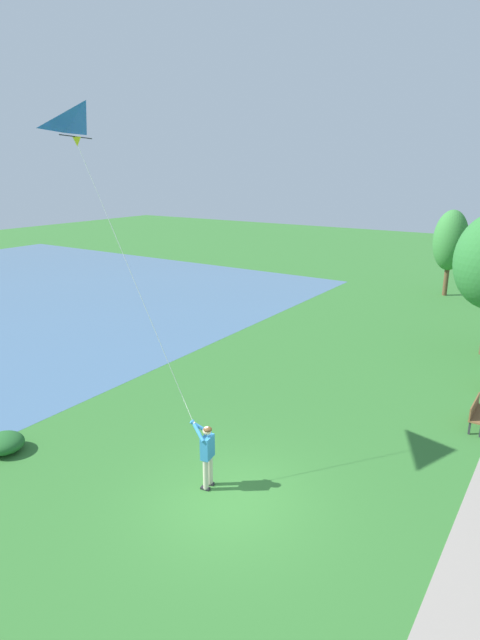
# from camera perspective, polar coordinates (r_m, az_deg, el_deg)

# --- Properties ---
(ground_plane) EXTENTS (120.00, 120.00, 0.00)m
(ground_plane) POSITION_cam_1_polar(r_m,az_deg,el_deg) (13.48, -1.29, -19.37)
(ground_plane) COLOR #33702D
(person_kite_flyer) EXTENTS (0.62, 0.52, 1.83)m
(person_kite_flyer) POSITION_cam_1_polar(r_m,az_deg,el_deg) (13.39, -3.72, -14.32)
(person_kite_flyer) COLOR #232328
(person_kite_flyer) RESTS_ON ground
(flying_kite) EXTENTS (3.29, 1.82, 7.58)m
(flying_kite) POSITION_cam_1_polar(r_m,az_deg,el_deg) (13.32, -16.63, 20.00)
(flying_kite) COLOR blue
(park_bench_near_walkway) EXTENTS (0.45, 1.50, 0.88)m
(park_bench_near_walkway) POSITION_cam_1_polar(r_m,az_deg,el_deg) (18.13, 24.94, -9.23)
(park_bench_near_walkway) COLOR brown
(park_bench_near_walkway) RESTS_ON ground
(tree_treeline_right) EXTENTS (2.11, 2.40, 5.49)m
(tree_treeline_right) POSITION_cam_1_polar(r_m,az_deg,el_deg) (35.46, 22.36, 8.16)
(tree_treeline_right) COLOR brown
(tree_treeline_right) RESTS_ON ground
(lakeside_shrub) EXTENTS (1.18, 1.10, 0.54)m
(lakeside_shrub) POSITION_cam_1_polar(r_m,az_deg,el_deg) (16.72, -24.75, -12.31)
(lakeside_shrub) COLOR #236028
(lakeside_shrub) RESTS_ON ground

